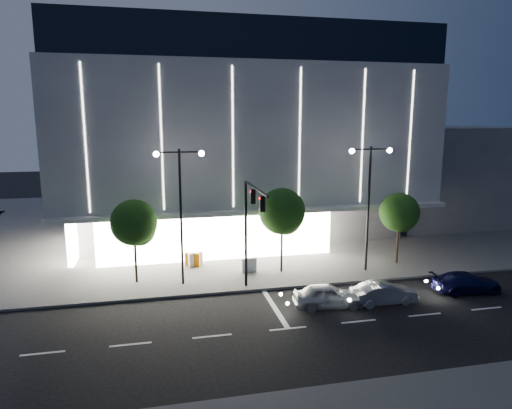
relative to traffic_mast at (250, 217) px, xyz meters
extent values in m
plane|color=black|center=(-1.00, -3.34, -5.03)|extent=(160.00, 160.00, 0.00)
cube|color=#474747|center=(4.00, 20.66, -4.95)|extent=(70.00, 40.00, 0.15)
cube|color=#4C4C51|center=(2.00, 20.66, -3.03)|extent=(28.00, 21.00, 4.00)
cube|color=gray|center=(2.00, 18.66, 4.47)|extent=(30.00, 25.00, 11.00)
cube|color=black|center=(2.00, 18.66, 11.47)|extent=(29.40, 24.50, 3.00)
cube|color=white|center=(-1.00, 7.36, -3.03)|extent=(18.00, 0.40, 3.60)
cube|color=white|center=(-11.80, 12.66, -3.03)|extent=(0.40, 10.00, 3.60)
cube|color=gray|center=(2.00, 6.36, -0.93)|extent=(30.00, 2.00, 0.30)
cube|color=white|center=(2.00, 6.14, 4.47)|extent=(24.00, 0.06, 10.00)
cube|color=#4C4C51|center=(25.00, 20.66, -0.03)|extent=(16.00, 20.00, 10.00)
cylinder|color=black|center=(0.00, 1.46, -1.53)|extent=(0.18, 0.18, 7.00)
cylinder|color=black|center=(0.00, -1.44, 1.97)|extent=(0.14, 5.80, 0.14)
cube|color=black|center=(0.00, -0.74, 1.37)|extent=(0.28, 0.18, 0.85)
cube|color=black|center=(0.00, -3.14, 1.37)|extent=(0.28, 0.18, 0.85)
sphere|color=#FF0C0C|center=(-0.12, -0.74, 1.67)|extent=(0.14, 0.14, 0.14)
cylinder|color=black|center=(-4.00, 2.66, -0.53)|extent=(0.16, 0.16, 9.00)
cylinder|color=black|center=(-4.70, 2.66, 3.77)|extent=(1.40, 0.10, 0.10)
cylinder|color=black|center=(-3.30, 2.66, 3.77)|extent=(1.40, 0.10, 0.10)
sphere|color=white|center=(-5.40, 2.66, 3.67)|extent=(0.36, 0.36, 0.36)
sphere|color=white|center=(-2.60, 2.66, 3.67)|extent=(0.36, 0.36, 0.36)
cylinder|color=black|center=(9.00, 2.66, -0.53)|extent=(0.16, 0.16, 9.00)
cylinder|color=black|center=(8.30, 2.66, 3.77)|extent=(1.40, 0.10, 0.10)
cylinder|color=black|center=(9.70, 2.66, 3.77)|extent=(1.40, 0.10, 0.10)
sphere|color=white|center=(7.60, 2.66, 3.67)|extent=(0.36, 0.36, 0.36)
sphere|color=white|center=(10.40, 2.66, 3.67)|extent=(0.36, 0.36, 0.36)
cylinder|color=black|center=(-7.00, 3.66, -3.14)|extent=(0.16, 0.16, 3.78)
sphere|color=#1D3B10|center=(-7.00, 3.66, -0.82)|extent=(3.02, 3.02, 3.02)
sphere|color=#1D3B10|center=(-6.70, 3.86, -1.36)|extent=(2.16, 2.16, 2.16)
sphere|color=#1D3B10|center=(-7.25, 3.51, -1.14)|extent=(1.94, 1.94, 1.94)
cylinder|color=black|center=(3.00, 3.66, -3.00)|extent=(0.16, 0.16, 4.06)
sphere|color=#1D3B10|center=(3.00, 3.66, -0.50)|extent=(3.25, 3.25, 3.25)
sphere|color=#1D3B10|center=(3.30, 3.86, -1.08)|extent=(2.32, 2.32, 2.32)
sphere|color=#1D3B10|center=(2.75, 3.51, -0.85)|extent=(2.09, 2.09, 2.09)
cylinder|color=black|center=(12.00, 3.66, -3.21)|extent=(0.16, 0.16, 3.64)
sphere|color=#1D3B10|center=(12.00, 3.66, -0.97)|extent=(2.91, 2.91, 2.91)
sphere|color=#1D3B10|center=(12.30, 3.86, -1.49)|extent=(2.08, 2.08, 2.08)
sphere|color=#1D3B10|center=(11.75, 3.51, -1.28)|extent=(1.87, 1.87, 1.87)
imported|color=#A0A3A7|center=(4.06, -2.64, -4.34)|extent=(4.22, 2.07, 1.38)
imported|color=silver|center=(7.50, -2.87, -4.38)|extent=(3.92, 1.38, 1.29)
imported|color=#111241|center=(13.52, -2.30, -4.39)|extent=(4.52, 2.12, 1.28)
cube|color=orange|center=(-3.10, 6.16, -4.38)|extent=(1.10, 0.68, 1.00)
cube|color=white|center=(-2.87, 6.19, -4.38)|extent=(1.11, 0.68, 1.00)
cube|color=silver|center=(0.72, 4.06, -4.38)|extent=(1.12, 0.39, 1.00)
camera|label=1|loc=(-5.43, -26.28, 5.81)|focal=32.00mm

